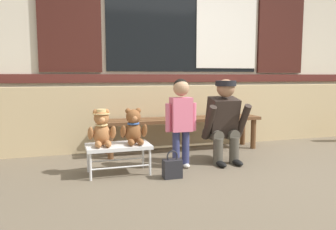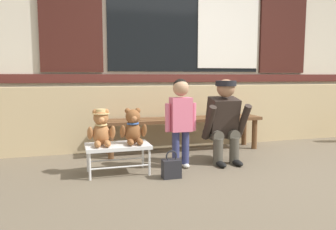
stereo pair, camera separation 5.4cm
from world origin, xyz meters
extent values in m
plane|color=brown|center=(0.00, 0.00, 0.00)|extent=(60.00, 60.00, 0.00)
cube|color=tan|center=(0.00, 1.43, 0.42)|extent=(8.12, 0.25, 0.85)
cube|color=beige|center=(0.00, 1.95, 1.88)|extent=(8.29, 0.20, 3.75)
cube|color=#56231E|center=(0.00, 1.83, 0.95)|extent=(7.62, 0.04, 0.12)
cube|color=black|center=(0.00, 1.84, 1.75)|extent=(2.40, 0.03, 1.40)
cube|color=silver|center=(0.69, 1.82, 1.75)|extent=(1.03, 0.02, 1.29)
cube|color=#3D1914|center=(-1.68, 1.83, 1.75)|extent=(0.84, 0.05, 1.43)
cube|color=#3D1914|center=(1.68, 1.83, 1.75)|extent=(0.84, 0.05, 1.43)
cube|color=brown|center=(-0.32, 0.92, 0.42)|extent=(2.10, 0.11, 0.04)
cube|color=brown|center=(-0.32, 1.06, 0.42)|extent=(2.10, 0.11, 0.04)
cube|color=brown|center=(-0.32, 1.20, 0.42)|extent=(2.10, 0.11, 0.04)
cylinder|color=brown|center=(-1.29, 0.92, 0.20)|extent=(0.07, 0.07, 0.40)
cylinder|color=brown|center=(-1.29, 1.20, 0.20)|extent=(0.07, 0.07, 0.40)
cylinder|color=brown|center=(0.65, 0.92, 0.20)|extent=(0.07, 0.07, 0.40)
cylinder|color=brown|center=(0.65, 1.20, 0.20)|extent=(0.07, 0.07, 0.40)
cube|color=silver|center=(-1.29, 0.29, 0.28)|extent=(0.64, 0.36, 0.04)
cylinder|color=silver|center=(-1.58, 0.14, 0.13)|extent=(0.02, 0.02, 0.26)
cylinder|color=silver|center=(-1.58, 0.44, 0.13)|extent=(0.02, 0.02, 0.26)
cylinder|color=silver|center=(-1.00, 0.14, 0.13)|extent=(0.02, 0.02, 0.26)
cylinder|color=silver|center=(-1.00, 0.44, 0.13)|extent=(0.02, 0.02, 0.26)
cylinder|color=silver|center=(-1.29, 0.14, 0.10)|extent=(0.58, 0.02, 0.02)
cylinder|color=silver|center=(-1.29, 0.44, 0.10)|extent=(0.58, 0.02, 0.02)
ellipsoid|color=#A86B3D|center=(-1.45, 0.31, 0.41)|extent=(0.17, 0.14, 0.22)
sphere|color=#A86B3D|center=(-1.45, 0.30, 0.58)|extent=(0.15, 0.15, 0.15)
sphere|color=#E1955B|center=(-1.45, 0.25, 0.56)|extent=(0.06, 0.06, 0.06)
sphere|color=#A86B3D|center=(-1.50, 0.31, 0.63)|extent=(0.06, 0.06, 0.06)
ellipsoid|color=#A86B3D|center=(-1.56, 0.28, 0.43)|extent=(0.06, 0.11, 0.16)
ellipsoid|color=#A86B3D|center=(-1.50, 0.20, 0.33)|extent=(0.06, 0.15, 0.06)
sphere|color=#A86B3D|center=(-1.40, 0.31, 0.63)|extent=(0.06, 0.06, 0.06)
ellipsoid|color=#A86B3D|center=(-1.34, 0.28, 0.43)|extent=(0.06, 0.11, 0.16)
ellipsoid|color=#A86B3D|center=(-1.40, 0.20, 0.33)|extent=(0.06, 0.15, 0.06)
torus|color=#D6B775|center=(-1.45, 0.31, 0.51)|extent=(0.13, 0.13, 0.02)
cylinder|color=#D6B775|center=(-1.45, 0.31, 0.62)|extent=(0.17, 0.17, 0.01)
cylinder|color=#D6B775|center=(-1.45, 0.31, 0.64)|extent=(0.10, 0.10, 0.04)
ellipsoid|color=brown|center=(-1.13, 0.31, 0.41)|extent=(0.17, 0.14, 0.22)
sphere|color=brown|center=(-1.13, 0.30, 0.58)|extent=(0.15, 0.15, 0.15)
sphere|color=#AE6E42|center=(-1.13, 0.25, 0.56)|extent=(0.06, 0.06, 0.06)
sphere|color=brown|center=(-1.18, 0.31, 0.63)|extent=(0.06, 0.06, 0.06)
ellipsoid|color=brown|center=(-1.24, 0.28, 0.43)|extent=(0.06, 0.11, 0.16)
ellipsoid|color=brown|center=(-1.18, 0.20, 0.33)|extent=(0.06, 0.15, 0.06)
sphere|color=brown|center=(-1.08, 0.31, 0.63)|extent=(0.06, 0.06, 0.06)
ellipsoid|color=brown|center=(-1.02, 0.28, 0.43)|extent=(0.06, 0.11, 0.16)
ellipsoid|color=brown|center=(-1.08, 0.20, 0.33)|extent=(0.06, 0.15, 0.06)
torus|color=#335699|center=(-1.13, 0.31, 0.51)|extent=(0.13, 0.13, 0.02)
cylinder|color=navy|center=(-0.67, 0.31, 0.22)|extent=(0.08, 0.08, 0.36)
ellipsoid|color=silver|center=(-0.67, 0.29, 0.03)|extent=(0.07, 0.12, 0.05)
cylinder|color=navy|center=(-0.56, 0.31, 0.22)|extent=(0.08, 0.08, 0.36)
ellipsoid|color=silver|center=(-0.56, 0.29, 0.03)|extent=(0.07, 0.12, 0.05)
cube|color=#E56B89|center=(-0.61, 0.31, 0.58)|extent=(0.22, 0.15, 0.36)
cylinder|color=#E56B89|center=(-0.76, 0.31, 0.55)|extent=(0.06, 0.06, 0.30)
cylinder|color=#E56B89|center=(-0.47, 0.31, 0.55)|extent=(0.06, 0.06, 0.30)
sphere|color=tan|center=(-0.61, 0.31, 0.86)|extent=(0.17, 0.17, 0.17)
sphere|color=black|center=(-0.61, 0.32, 0.88)|extent=(0.16, 0.16, 0.16)
cylinder|color=#4C473D|center=(-0.18, 0.29, 0.15)|extent=(0.11, 0.11, 0.30)
cylinder|color=#4C473D|center=(-0.18, 0.43, 0.32)|extent=(0.13, 0.32, 0.13)
ellipsoid|color=black|center=(-0.18, 0.21, 0.03)|extent=(0.09, 0.20, 0.06)
cylinder|color=#4C473D|center=(0.02, 0.29, 0.15)|extent=(0.11, 0.11, 0.30)
cylinder|color=#4C473D|center=(0.02, 0.43, 0.32)|extent=(0.13, 0.32, 0.13)
ellipsoid|color=black|center=(0.02, 0.21, 0.03)|extent=(0.09, 0.20, 0.06)
cube|color=#2D231E|center=(-0.08, 0.40, 0.52)|extent=(0.32, 0.30, 0.47)
cylinder|color=#2D231E|center=(-0.29, 0.30, 0.48)|extent=(0.08, 0.28, 0.40)
cylinder|color=#2D231E|center=(0.13, 0.30, 0.48)|extent=(0.08, 0.28, 0.40)
sphere|color=#9E7051|center=(-0.08, 0.33, 0.85)|extent=(0.20, 0.20, 0.20)
cylinder|color=black|center=(-0.08, 0.33, 0.91)|extent=(0.23, 0.23, 0.06)
cube|color=brown|center=(0.11, 0.49, 0.38)|extent=(0.10, 0.22, 0.16)
cube|color=#232328|center=(-0.82, -0.01, 0.09)|extent=(0.18, 0.11, 0.18)
torus|color=#232328|center=(-0.82, -0.01, 0.22)|extent=(0.11, 0.01, 0.11)
camera|label=1|loc=(-1.81, -3.00, 0.99)|focal=35.70mm
camera|label=2|loc=(-1.75, -3.02, 0.99)|focal=35.70mm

